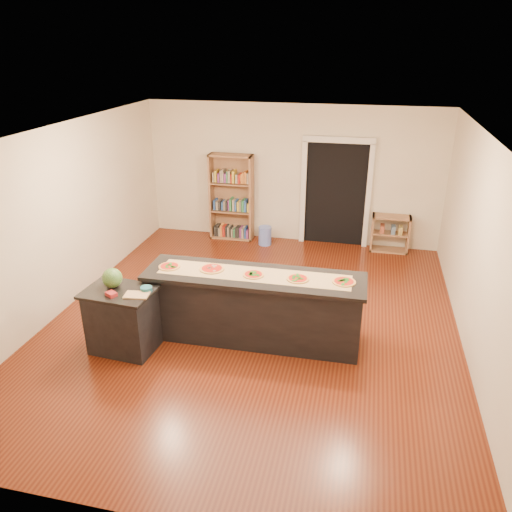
% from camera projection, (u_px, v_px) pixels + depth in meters
% --- Properties ---
extents(room, '(6.00, 7.00, 2.80)m').
position_uv_depth(room, '(253.00, 235.00, 6.99)').
color(room, '#EDE3C7').
rests_on(room, ground).
extents(doorway, '(1.40, 0.09, 2.21)m').
position_uv_depth(doorway, '(336.00, 187.00, 9.98)').
color(doorway, black).
rests_on(doorway, room).
extents(kitchen_island, '(3.02, 0.82, 1.00)m').
position_uv_depth(kitchen_island, '(254.00, 307.00, 6.95)').
color(kitchen_island, black).
rests_on(kitchen_island, ground).
extents(side_counter, '(0.91, 0.67, 0.90)m').
position_uv_depth(side_counter, '(123.00, 320.00, 6.72)').
color(side_counter, black).
rests_on(side_counter, ground).
extents(bookshelf, '(0.90, 0.32, 1.80)m').
position_uv_depth(bookshelf, '(231.00, 197.00, 10.38)').
color(bookshelf, '#9F714D').
rests_on(bookshelf, ground).
extents(low_shelf, '(0.74, 0.32, 0.74)m').
position_uv_depth(low_shelf, '(390.00, 234.00, 9.93)').
color(low_shelf, '#9F714D').
rests_on(low_shelf, ground).
extents(waste_bin, '(0.27, 0.27, 0.39)m').
position_uv_depth(waste_bin, '(265.00, 236.00, 10.31)').
color(waste_bin, '#657EE1').
rests_on(waste_bin, ground).
extents(kraft_paper, '(2.63, 0.51, 0.00)m').
position_uv_depth(kraft_paper, '(254.00, 274.00, 6.76)').
color(kraft_paper, tan).
rests_on(kraft_paper, kitchen_island).
extents(watermelon, '(0.26, 0.26, 0.26)m').
position_uv_depth(watermelon, '(112.00, 278.00, 6.58)').
color(watermelon, '#144214').
rests_on(watermelon, side_counter).
extents(cutting_board, '(0.33, 0.24, 0.02)m').
position_uv_depth(cutting_board, '(137.00, 295.00, 6.40)').
color(cutting_board, tan).
rests_on(cutting_board, side_counter).
extents(package_red, '(0.17, 0.16, 0.05)m').
position_uv_depth(package_red, '(111.00, 294.00, 6.39)').
color(package_red, maroon).
rests_on(package_red, side_counter).
extents(package_teal, '(0.15, 0.15, 0.06)m').
position_uv_depth(package_teal, '(146.00, 289.00, 6.51)').
color(package_teal, '#195966').
rests_on(package_teal, side_counter).
extents(pizza_a, '(0.28, 0.28, 0.02)m').
position_uv_depth(pizza_a, '(169.00, 266.00, 6.97)').
color(pizza_a, tan).
rests_on(pizza_a, kitchen_island).
extents(pizza_b, '(0.33, 0.33, 0.02)m').
position_uv_depth(pizza_b, '(212.00, 269.00, 6.90)').
color(pizza_b, tan).
rests_on(pizza_b, kitchen_island).
extents(pizza_c, '(0.30, 0.30, 0.02)m').
position_uv_depth(pizza_c, '(253.00, 275.00, 6.73)').
color(pizza_c, tan).
rests_on(pizza_c, kitchen_island).
extents(pizza_d, '(0.30, 0.30, 0.02)m').
position_uv_depth(pizza_d, '(298.00, 279.00, 6.61)').
color(pizza_d, tan).
rests_on(pizza_d, kitchen_island).
extents(pizza_e, '(0.33, 0.33, 0.02)m').
position_uv_depth(pizza_e, '(344.00, 282.00, 6.53)').
color(pizza_e, tan).
rests_on(pizza_e, kitchen_island).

